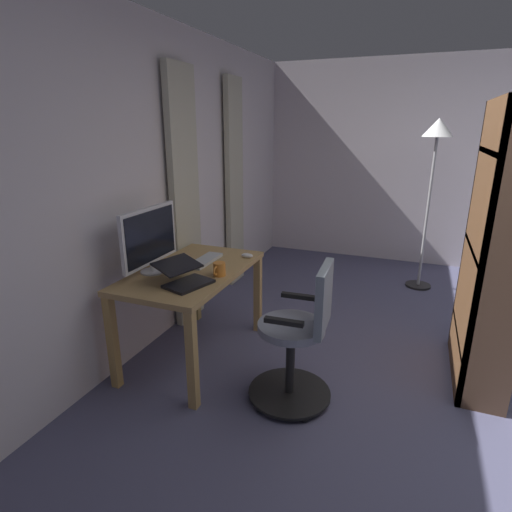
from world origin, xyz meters
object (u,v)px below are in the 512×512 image
(computer_monitor, at_px, (150,238))
(laptop, at_px, (185,277))
(office_chair, at_px, (300,339))
(desk, at_px, (193,282))
(computer_mouse, at_px, (247,255))
(bookshelf, at_px, (486,250))
(floor_lamp, at_px, (436,149))
(computer_keyboard, at_px, (205,261))
(mug_tea, at_px, (219,269))

(computer_monitor, xyz_separation_m, laptop, (0.12, 0.35, -0.21))
(office_chair, xyz_separation_m, laptop, (0.04, -0.82, 0.33))
(desk, height_order, laptop, laptop)
(computer_mouse, height_order, bookshelf, bookshelf)
(desk, height_order, floor_lamp, floor_lamp)
(computer_monitor, distance_m, computer_keyboard, 0.50)
(laptop, relative_size, bookshelf, 0.20)
(computer_monitor, xyz_separation_m, computer_mouse, (-0.58, 0.52, -0.25))
(computer_keyboard, xyz_separation_m, mug_tea, (0.24, 0.25, 0.04))
(computer_keyboard, distance_m, bookshelf, 2.04)
(computer_monitor, xyz_separation_m, bookshelf, (-0.68, 2.25, -0.04))
(laptop, bearing_deg, computer_mouse, -176.66)
(office_chair, xyz_separation_m, computer_monitor, (-0.08, -1.16, 0.55))
(desk, height_order, mug_tea, mug_tea)
(floor_lamp, bearing_deg, mug_tea, -31.34)
(computer_keyboard, bearing_deg, computer_monitor, -35.36)
(office_chair, xyz_separation_m, bookshelf, (-0.76, 1.08, 0.51))
(office_chair, relative_size, bookshelf, 0.50)
(computer_mouse, bearing_deg, desk, -34.24)
(computer_keyboard, xyz_separation_m, bookshelf, (-0.33, 2.00, 0.22))
(desk, xyz_separation_m, floor_lamp, (-2.25, 1.66, 0.91))
(laptop, height_order, floor_lamp, floor_lamp)
(desk, xyz_separation_m, computer_mouse, (-0.41, 0.28, 0.12))
(computer_mouse, bearing_deg, computer_keyboard, -49.41)
(laptop, height_order, mug_tea, laptop)
(mug_tea, xyz_separation_m, bookshelf, (-0.56, 1.75, 0.18))
(computer_mouse, xyz_separation_m, bookshelf, (-0.09, 1.73, 0.21))
(office_chair, height_order, computer_mouse, office_chair)
(computer_monitor, distance_m, floor_lamp, 3.12)
(floor_lamp, bearing_deg, laptop, -31.45)
(mug_tea, bearing_deg, desk, -101.36)
(desk, relative_size, bookshelf, 0.63)
(desk, xyz_separation_m, office_chair, (0.25, 0.93, -0.18))
(computer_monitor, distance_m, computer_mouse, 0.82)
(office_chair, relative_size, computer_mouse, 9.72)
(computer_monitor, distance_m, laptop, 0.42)
(computer_monitor, relative_size, floor_lamp, 0.33)
(desk, distance_m, computer_mouse, 0.52)
(desk, bearing_deg, computer_monitor, -54.68)
(mug_tea, xyz_separation_m, floor_lamp, (-2.30, 1.40, 0.76))
(computer_keyboard, bearing_deg, computer_mouse, 130.59)
(bookshelf, bearing_deg, office_chair, -55.13)
(floor_lamp, bearing_deg, computer_mouse, -36.92)
(desk, relative_size, computer_monitor, 1.99)
(computer_monitor, xyz_separation_m, computer_keyboard, (-0.35, 0.25, -0.25))
(computer_monitor, bearing_deg, desk, 125.32)
(computer_keyboard, height_order, floor_lamp, floor_lamp)
(computer_mouse, xyz_separation_m, mug_tea, (0.47, -0.02, 0.03))
(computer_monitor, height_order, mug_tea, computer_monitor)
(office_chair, distance_m, computer_keyboard, 1.05)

